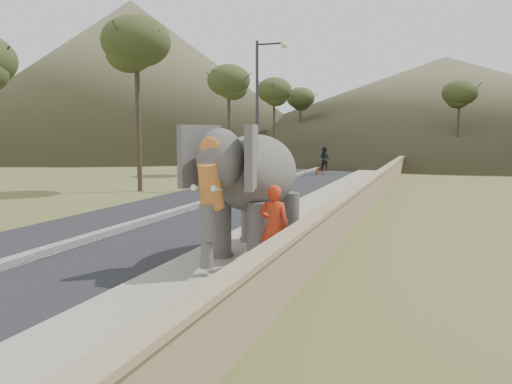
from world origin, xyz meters
TOP-DOWN VIEW (x-y plane):
  - ground at (0.00, 0.00)m, footprint 160.00×160.00m
  - road at (-5.00, 10.00)m, footprint 7.00×120.00m
  - median at (-5.00, 10.00)m, footprint 0.35×120.00m
  - walkway at (0.00, 10.00)m, footprint 3.00×120.00m
  - parapet at (1.65, 10.00)m, footprint 0.30×120.00m
  - lamppost at (-4.69, 16.95)m, footprint 1.76×0.36m
  - signboard at (-4.50, 16.45)m, footprint 0.60×0.08m
  - hill_left at (-38.00, 55.00)m, footprint 60.00×60.00m
  - hill_far at (5.00, 70.00)m, footprint 80.00×80.00m
  - elephant_and_man at (0.02, 2.84)m, footprint 2.50×4.41m
  - motorcyclist at (-3.64, 27.73)m, footprint 1.21×1.66m
  - trees at (0.44, 28.84)m, footprint 48.38×45.22m

SIDE VIEW (x-z plane):
  - ground at x=0.00m, z-range 0.00..0.00m
  - road at x=-5.00m, z-range 0.00..0.03m
  - walkway at x=0.00m, z-range 0.00..0.15m
  - median at x=-5.00m, z-range 0.00..0.22m
  - parapet at x=1.65m, z-range 0.00..1.10m
  - motorcyclist at x=-3.64m, z-range -0.17..1.89m
  - signboard at x=-4.50m, z-range 0.44..2.84m
  - elephant_and_man at x=0.02m, z-range 0.14..3.23m
  - trees at x=0.44m, z-range -0.72..8.63m
  - lamppost at x=-4.69m, z-range 0.87..8.87m
  - hill_far at x=5.00m, z-range 0.00..14.00m
  - hill_left at x=-38.00m, z-range 0.00..22.00m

